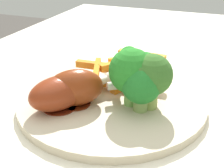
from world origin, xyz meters
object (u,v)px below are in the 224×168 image
broccoli_floret_front (149,74)px  broccoli_floret_middle (134,70)px  carrot_fries_pile (123,70)px  chicken_drumstick_far (81,88)px  dining_table (104,140)px  broccoli_floret_back (141,84)px  dinner_plate (112,100)px  chicken_drumstick_near (62,92)px

broccoli_floret_front → broccoli_floret_middle: (-0.00, -0.02, 0.00)m
carrot_fries_pile → chicken_drumstick_far: size_ratio=1.23×
dining_table → broccoli_floret_back: broccoli_floret_back is taller
carrot_fries_pile → chicken_drumstick_far: 0.09m
broccoli_floret_middle → chicken_drumstick_far: size_ratio=0.65×
dinner_plate → broccoli_floret_middle: size_ratio=3.37×
chicken_drumstick_near → chicken_drumstick_far: bearing=126.5°
broccoli_floret_middle → broccoli_floret_front: bearing=81.8°
dining_table → chicken_drumstick_far: chicken_drumstick_far is taller
dinner_plate → chicken_drumstick_far: 0.06m
carrot_fries_pile → broccoli_floret_back: bearing=34.5°
dining_table → chicken_drumstick_far: bearing=4.1°
broccoli_floret_back → chicken_drumstick_near: size_ratio=0.50×
dining_table → broccoli_floret_back: bearing=48.5°
dinner_plate → chicken_drumstick_near: 0.08m
chicken_drumstick_near → chicken_drumstick_far: chicken_drumstick_far is taller
broccoli_floret_middle → broccoli_floret_back: size_ratio=1.23×
dining_table → broccoli_floret_middle: size_ratio=15.01×
dinner_plate → chicken_drumstick_near: chicken_drumstick_near is taller
broccoli_floret_front → carrot_fries_pile: (-0.06, -0.06, -0.03)m
dinner_plate → carrot_fries_pile: size_ratio=1.79×
broccoli_floret_front → chicken_drumstick_far: (0.03, -0.09, -0.02)m
dining_table → dinner_plate: (0.06, 0.04, 0.12)m
dining_table → chicken_drumstick_near: size_ratio=9.20×
dining_table → carrot_fries_pile: 0.15m
carrot_fries_pile → chicken_drumstick_far: chicken_drumstick_far is taller
broccoli_floret_middle → broccoli_floret_back: (0.01, 0.02, -0.01)m
broccoli_floret_back → carrot_fries_pile: size_ratio=0.43×
broccoli_floret_middle → chicken_drumstick_near: size_ratio=0.61×
chicken_drumstick_near → dining_table: bearing=172.6°
broccoli_floret_middle → broccoli_floret_back: 0.02m
broccoli_floret_front → broccoli_floret_back: size_ratio=1.16×
broccoli_floret_front → chicken_drumstick_near: bearing=-68.6°
dining_table → broccoli_floret_middle: 0.20m
broccoli_floret_middle → chicken_drumstick_near: (0.05, -0.09, -0.03)m
dining_table → broccoli_floret_back: (0.08, 0.09, 0.17)m
dinner_plate → broccoli_floret_front: broccoli_floret_front is taller
broccoli_floret_front → broccoli_floret_middle: 0.02m
chicken_drumstick_near → chicken_drumstick_far: (-0.02, 0.02, 0.00)m
chicken_drumstick_near → chicken_drumstick_far: size_ratio=1.06×
dining_table → dinner_plate: size_ratio=4.45×
broccoli_floret_middle → carrot_fries_pile: (-0.06, -0.03, -0.03)m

